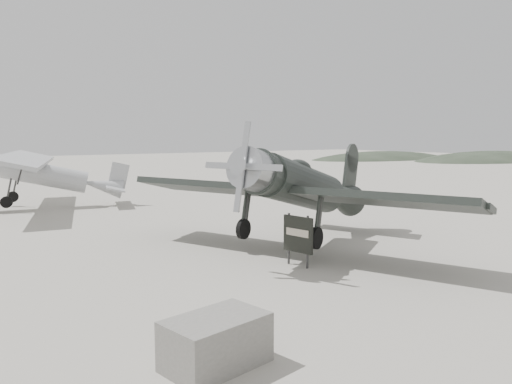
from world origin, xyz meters
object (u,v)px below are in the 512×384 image
highwing_monoplane (40,169)px  sign_board (298,235)px  lowwing_monoplane (305,188)px  equipment_block (216,342)px

highwing_monoplane → sign_board: size_ratio=7.51×
highwing_monoplane → lowwing_monoplane: bearing=-53.7°
lowwing_monoplane → equipment_block: (-6.79, -5.84, -1.55)m
lowwing_monoplane → highwing_monoplane: lowwing_monoplane is taller
highwing_monoplane → sign_board: bearing=-61.8°
lowwing_monoplane → equipment_block: size_ratio=6.92×
lowwing_monoplane → highwing_monoplane: 15.30m
highwing_monoplane → equipment_block: highwing_monoplane is taller
equipment_block → sign_board: bearing=38.8°
equipment_block → highwing_monoplane: bearing=85.9°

